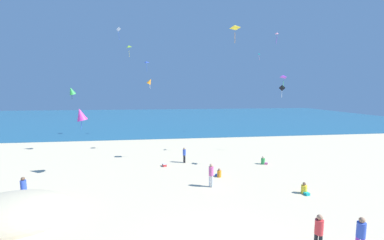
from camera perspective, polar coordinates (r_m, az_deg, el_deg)
ground_plane at (r=19.75m, az=-0.40°, el=-13.61°), size 120.00×120.00×0.00m
ocean_water at (r=64.66m, az=-5.40°, el=0.67°), size 120.00×60.00×0.05m
dune_mound at (r=17.17m, az=-37.20°, el=-18.27°), size 6.70×4.69×2.54m
cooler_box at (r=22.47m, az=-6.69°, el=-10.76°), size 0.44×0.52×0.25m
person_0 at (r=23.23m, az=-1.87°, el=-8.21°), size 0.39×0.39×1.51m
person_1 at (r=12.95m, az=35.70°, el=-21.53°), size 0.45×0.45×1.74m
person_2 at (r=17.55m, az=4.65°, el=-12.82°), size 0.49×0.49×1.73m
person_3 at (r=12.33m, az=28.37°, el=-22.57°), size 0.46×0.46×1.73m
person_5 at (r=23.89m, az=16.92°, el=-9.54°), size 0.69×0.53×0.78m
person_6 at (r=19.80m, az=6.55°, el=-12.78°), size 0.51×0.65×0.72m
person_7 at (r=18.35m, az=25.58°, el=-14.95°), size 0.43×0.67×0.79m
person_8 at (r=18.44m, az=-35.64°, el=-13.24°), size 0.35×0.35×1.67m
kite_orange at (r=27.47m, az=-10.20°, el=9.20°), size 0.80×0.60×1.20m
kite_magenta at (r=21.06m, az=-25.34°, el=1.23°), size 1.15×0.99×1.83m
kite_pink at (r=27.29m, az=19.87°, el=19.11°), size 0.44×0.49×1.13m
kite_white at (r=35.82m, az=-17.35°, el=20.12°), size 0.61×0.30×1.72m
kite_green at (r=30.03m, az=-27.13°, el=6.31°), size 1.07×1.11×1.44m
kite_blue at (r=37.16m, az=-10.95°, el=13.61°), size 0.69×0.60×1.57m
kite_yellow at (r=23.35m, az=10.45°, el=21.30°), size 0.96×0.91×1.67m
kite_purple at (r=22.08m, az=21.37°, el=9.80°), size 0.59×0.66×1.09m
kite_lime at (r=37.68m, az=-15.06°, el=16.83°), size 1.03×0.97×1.72m
kite_black at (r=28.18m, az=20.99°, el=7.17°), size 0.66×0.29×1.44m
kite_teal at (r=39.95m, az=16.00°, el=15.12°), size 0.35×0.43×1.06m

